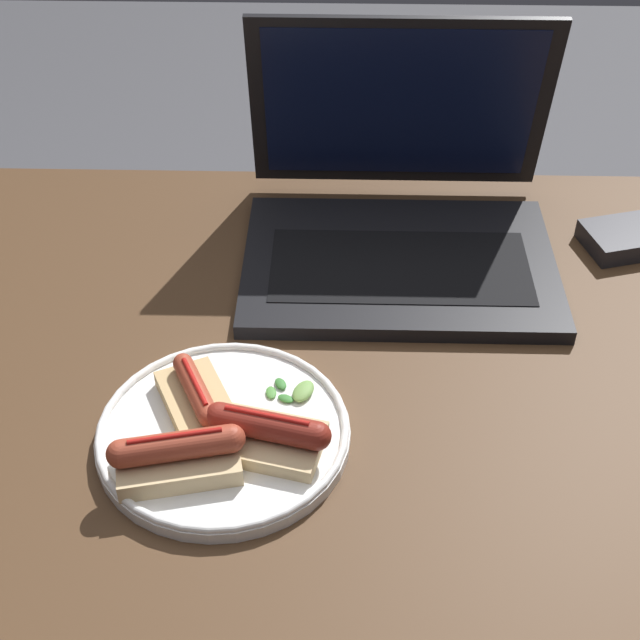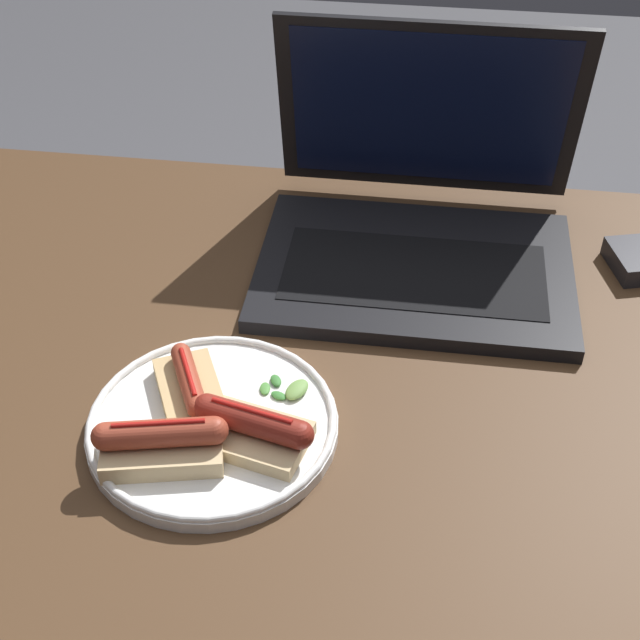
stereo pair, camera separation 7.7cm
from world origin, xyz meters
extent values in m
cube|color=#4C331E|center=(0.00, 0.00, 0.72)|extent=(1.29, 0.79, 0.04)
cylinder|color=#4C331E|center=(-0.56, 0.31, 0.35)|extent=(0.05, 0.05, 0.71)
cube|color=black|center=(0.01, 0.17, 0.75)|extent=(0.37, 0.26, 0.02)
cube|color=black|center=(0.01, 0.15, 0.76)|extent=(0.30, 0.14, 0.00)
cube|color=black|center=(0.01, 0.32, 0.88)|extent=(0.37, 0.06, 0.24)
cube|color=#0C1433|center=(0.01, 0.32, 0.88)|extent=(0.33, 0.05, 0.21)
cylinder|color=white|center=(-0.17, -0.11, 0.75)|extent=(0.24, 0.24, 0.01)
torus|color=white|center=(-0.17, -0.11, 0.76)|extent=(0.24, 0.24, 0.01)
cube|color=#D6B784|center=(-0.21, -0.16, 0.77)|extent=(0.12, 0.08, 0.02)
cylinder|color=#9E3D28|center=(-0.21, -0.16, 0.79)|extent=(0.10, 0.05, 0.03)
sphere|color=#9E3D28|center=(-0.16, -0.15, 0.79)|extent=(0.03, 0.03, 0.03)
sphere|color=#9E3D28|center=(-0.25, -0.17, 0.79)|extent=(0.03, 0.03, 0.03)
cylinder|color=red|center=(-0.21, -0.16, 0.80)|extent=(0.08, 0.02, 0.01)
cube|color=tan|center=(-0.20, -0.08, 0.76)|extent=(0.10, 0.12, 0.02)
cylinder|color=#9E3D28|center=(-0.20, -0.08, 0.78)|extent=(0.05, 0.08, 0.02)
sphere|color=#9E3D28|center=(-0.18, -0.12, 0.78)|extent=(0.02, 0.02, 0.02)
sphere|color=#9E3D28|center=(-0.22, -0.04, 0.78)|extent=(0.02, 0.02, 0.02)
cylinder|color=red|center=(-0.20, -0.08, 0.79)|extent=(0.03, 0.06, 0.01)
cube|color=#D6B784|center=(-0.13, -0.13, 0.76)|extent=(0.11, 0.09, 0.01)
cylinder|color=maroon|center=(-0.13, -0.13, 0.78)|extent=(0.10, 0.05, 0.03)
sphere|color=maroon|center=(-0.08, -0.14, 0.78)|extent=(0.03, 0.03, 0.03)
sphere|color=maroon|center=(-0.17, -0.12, 0.78)|extent=(0.03, 0.03, 0.03)
cylinder|color=red|center=(-0.13, -0.13, 0.80)|extent=(0.08, 0.02, 0.01)
ellipsoid|color=#2D662D|center=(-0.10, -0.06, 0.76)|extent=(0.01, 0.02, 0.00)
ellipsoid|color=#4C8E3D|center=(-0.13, -0.06, 0.76)|extent=(0.01, 0.02, 0.00)
ellipsoid|color=#387A33|center=(-0.12, -0.04, 0.76)|extent=(0.02, 0.02, 0.00)
ellipsoid|color=#387A33|center=(-0.11, -0.07, 0.76)|extent=(0.02, 0.02, 0.00)
ellipsoid|color=#709E4C|center=(-0.10, -0.06, 0.76)|extent=(0.03, 0.04, 0.01)
camera|label=1|loc=(-0.06, -0.69, 1.39)|focal=50.00mm
camera|label=2|loc=(0.01, -0.68, 1.39)|focal=50.00mm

